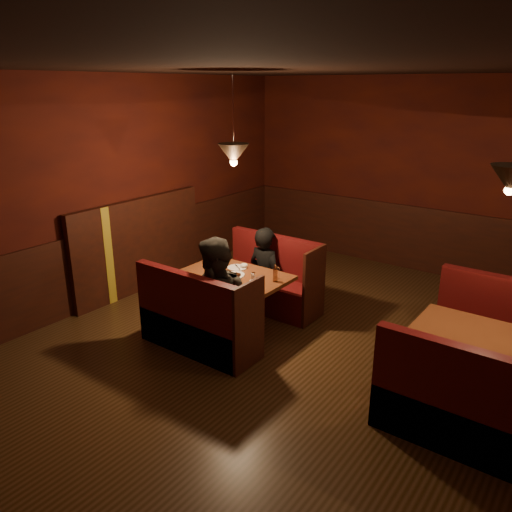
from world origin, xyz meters
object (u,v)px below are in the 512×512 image
Objects in this scene: main_bench_far at (271,285)px; second_table at (482,353)px; second_bench_far at (500,342)px; second_bench_near at (460,413)px; main_table at (236,286)px; main_bench_near at (197,326)px; diner_a at (265,254)px; diner_b at (216,281)px.

second_table is (2.68, -0.60, 0.20)m from main_bench_far.
second_bench_near is at bearing -90.00° from second_bench_far.
main_bench_near is at bearing -88.87° from main_table.
second_bench_near is at bearing 162.22° from diner_a.
second_bench_far is (2.71, 0.12, 0.00)m from main_bench_far.
second_bench_far is 2.83m from diner_a.
second_bench_far is 0.94× the size of diner_a.
main_bench_near is at bearing -90.00° from main_bench_far.
main_bench_near is 0.97× the size of diner_a.
main_bench_far is at bearing 120.24° from diner_b.
second_bench_far reaches higher than main_table.
second_bench_near is 0.83× the size of diner_b.
diner_a is (-0.08, -0.03, 0.41)m from main_bench_far.
second_bench_near is at bearing 2.21° from main_bench_near.
second_table is 0.85× the size of diner_a.
diner_b is (-2.53, -0.67, 0.30)m from second_table.
main_bench_far is at bearing -177.46° from second_bench_far.
second_bench_far is 1.00× the size of second_bench_near.
main_bench_far reaches higher than second_table.
main_table is 1.04× the size of second_table.
diner_b reaches higher than main_bench_near.
second_bench_near is at bearing -87.80° from second_table.
second_bench_far and second_bench_near have the same top height.
second_table is at bearing 2.37° from main_table.
main_bench_far is 1.42m from main_bench_near.
diner_b is at bearing -82.90° from main_bench_far.
diner_b is at bearing 107.85° from diner_a.
diner_b is at bearing 178.99° from second_bench_near.
main_table is 2.70m from second_table.
diner_a reaches higher than main_table.
main_bench_near reaches higher than main_table.
second_table is 0.90× the size of second_bench_far.
second_bench_far is 2.95m from diner_b.
second_bench_far is at bearing 16.91° from main_table.
diner_b is (-2.55, 0.05, 0.50)m from second_bench_near.
main_bench_far is (0.01, 0.71, -0.22)m from main_table.
second_table is 0.75m from second_bench_near.
second_bench_near is at bearing -25.86° from main_bench_far.
second_table is at bearing -12.54° from main_bench_far.
diner_b is (0.17, -0.56, 0.29)m from main_table.
diner_a is (-2.76, 0.57, 0.21)m from second_table.
second_table is at bearing 175.31° from diner_a.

